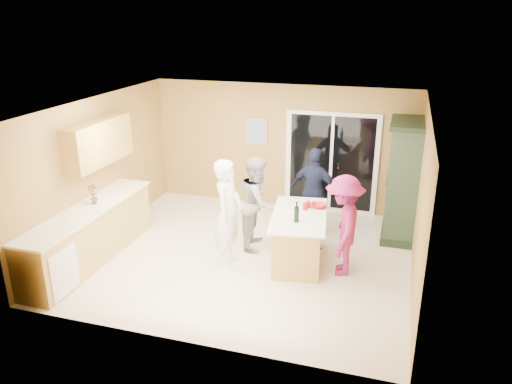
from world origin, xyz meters
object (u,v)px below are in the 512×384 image
(woman_white, at_px, (228,214))
(woman_grey, at_px, (258,202))
(green_hutch, at_px, (403,182))
(kitchen_island, at_px, (298,239))
(woman_magenta, at_px, (344,226))
(woman_navy, at_px, (315,191))

(woman_white, bearing_deg, woman_grey, -15.13)
(green_hutch, height_order, woman_grey, green_hutch)
(green_hutch, distance_m, woman_white, 3.32)
(green_hutch, relative_size, woman_grey, 1.33)
(kitchen_island, relative_size, woman_white, 0.95)
(kitchen_island, relative_size, woman_magenta, 1.06)
(green_hutch, distance_m, woman_navy, 1.61)
(woman_navy, bearing_deg, woman_grey, 59.33)
(woman_white, xyz_separation_m, woman_magenta, (1.83, 0.26, -0.09))
(woman_grey, bearing_deg, woman_navy, -51.13)
(green_hutch, bearing_deg, kitchen_island, -136.03)
(woman_grey, height_order, woman_navy, woman_grey)
(green_hutch, relative_size, woman_navy, 1.34)
(kitchen_island, relative_size, woman_navy, 1.05)
(woman_grey, bearing_deg, kitchen_island, -122.31)
(woman_navy, relative_size, woman_magenta, 1.00)
(woman_white, xyz_separation_m, woman_navy, (1.10, 1.70, -0.09))
(kitchen_island, bearing_deg, woman_magenta, -21.02)
(woman_white, relative_size, woman_magenta, 1.11)
(green_hutch, height_order, woman_magenta, green_hutch)
(green_hutch, relative_size, woman_magenta, 1.34)
(woman_grey, relative_size, woman_magenta, 1.01)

